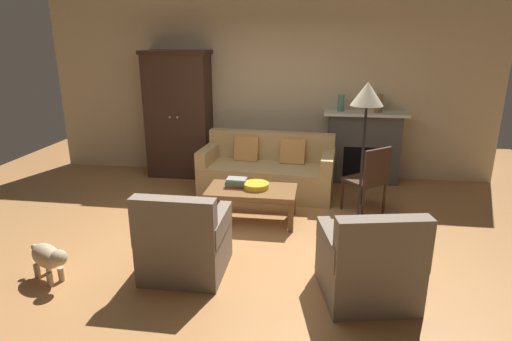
% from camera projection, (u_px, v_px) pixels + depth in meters
% --- Properties ---
extents(ground_plane, '(9.60, 9.60, 0.00)m').
position_uv_depth(ground_plane, '(240.00, 238.00, 4.92)').
color(ground_plane, '#B27A47').
extents(back_wall, '(7.20, 0.10, 2.80)m').
position_uv_depth(back_wall, '(267.00, 90.00, 6.90)').
color(back_wall, beige).
rests_on(back_wall, ground).
extents(fireplace, '(1.26, 0.48, 1.12)m').
position_uv_depth(fireplace, '(363.00, 147.00, 6.70)').
color(fireplace, '#4C4947').
rests_on(fireplace, ground).
extents(armoire, '(1.06, 0.57, 2.02)m').
position_uv_depth(armoire, '(179.00, 115.00, 6.90)').
color(armoire, '#382319').
rests_on(armoire, ground).
extents(couch, '(1.97, 0.99, 0.86)m').
position_uv_depth(couch, '(267.00, 172.00, 6.28)').
color(couch, tan).
rests_on(couch, ground).
extents(coffee_table, '(1.10, 0.60, 0.42)m').
position_uv_depth(coffee_table, '(252.00, 193.00, 5.29)').
color(coffee_table, brown).
rests_on(coffee_table, ground).
extents(fruit_bowl, '(0.32, 0.32, 0.07)m').
position_uv_depth(fruit_bowl, '(256.00, 186.00, 5.29)').
color(fruit_bowl, gold).
rests_on(fruit_bowl, coffee_table).
extents(book_stack, '(0.26, 0.19, 0.11)m').
position_uv_depth(book_stack, '(236.00, 182.00, 5.35)').
color(book_stack, '#B73833').
rests_on(book_stack, coffee_table).
extents(mantel_vase_jade, '(0.10, 0.10, 0.25)m').
position_uv_depth(mantel_vase_jade, '(341.00, 103.00, 6.53)').
color(mantel_vase_jade, slate).
rests_on(mantel_vase_jade, fireplace).
extents(mantel_vase_bronze, '(0.12, 0.12, 0.27)m').
position_uv_depth(mantel_vase_bronze, '(378.00, 103.00, 6.45)').
color(mantel_vase_bronze, olive).
rests_on(mantel_vase_bronze, fireplace).
extents(armchair_near_left, '(0.78, 0.77, 0.88)m').
position_uv_depth(armchair_near_left, '(184.00, 244.00, 4.11)').
color(armchair_near_left, '#756656').
rests_on(armchair_near_left, ground).
extents(armchair_near_right, '(0.91, 0.91, 0.88)m').
position_uv_depth(armchair_near_right, '(369.00, 266.00, 3.71)').
color(armchair_near_right, '#756656').
rests_on(armchair_near_right, ground).
extents(side_chair_wooden, '(0.62, 0.62, 0.90)m').
position_uv_depth(side_chair_wooden, '(370.00, 176.00, 5.46)').
color(side_chair_wooden, '#382319').
rests_on(side_chair_wooden, ground).
extents(floor_lamp, '(0.36, 0.36, 1.76)m').
position_uv_depth(floor_lamp, '(367.00, 103.00, 4.69)').
color(floor_lamp, black).
rests_on(floor_lamp, ground).
extents(dog, '(0.51, 0.38, 0.39)m').
position_uv_depth(dog, '(48.00, 257.00, 3.99)').
color(dog, tan).
rests_on(dog, ground).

